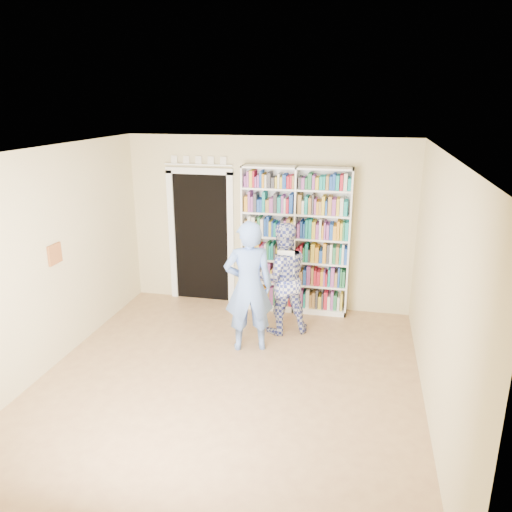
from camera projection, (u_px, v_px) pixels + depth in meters
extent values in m
plane|color=#946947|center=(227.00, 383.00, 5.92)|extent=(5.00, 5.00, 0.00)
plane|color=white|center=(222.00, 152.00, 5.11)|extent=(5.00, 5.00, 0.00)
plane|color=beige|center=(268.00, 224.00, 7.84)|extent=(4.50, 0.00, 4.50)
plane|color=beige|center=(44.00, 263.00, 5.97)|extent=(0.00, 5.00, 5.00)
plane|color=beige|center=(439.00, 292.00, 5.05)|extent=(0.00, 5.00, 5.00)
cube|color=white|center=(295.00, 241.00, 7.66)|extent=(1.66, 0.31, 2.28)
cube|color=white|center=(295.00, 241.00, 7.66)|extent=(0.03, 0.31, 2.28)
cube|color=black|center=(202.00, 238.00, 8.14)|extent=(0.90, 0.03, 2.10)
cube|color=white|center=(172.00, 237.00, 8.23)|extent=(0.10, 0.06, 2.20)
cube|color=white|center=(231.00, 240.00, 8.02)|extent=(0.10, 0.06, 2.20)
cube|color=white|center=(199.00, 171.00, 7.80)|extent=(1.10, 0.06, 0.10)
cube|color=white|center=(199.00, 165.00, 7.76)|extent=(1.10, 0.08, 0.02)
cube|color=brown|center=(55.00, 254.00, 6.14)|extent=(0.03, 0.25, 0.25)
imported|color=#668EE4|center=(249.00, 287.00, 6.51)|extent=(0.74, 0.60, 1.77)
imported|color=#2E388F|center=(282.00, 278.00, 7.03)|extent=(0.97, 0.88, 1.62)
cube|color=white|center=(286.00, 262.00, 6.77)|extent=(0.23, 0.01, 0.33)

